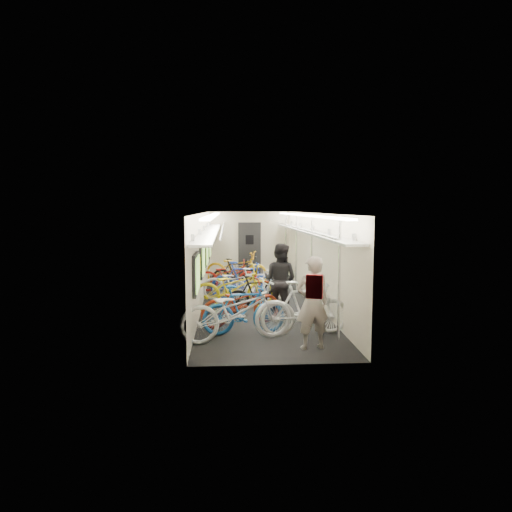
{
  "coord_description": "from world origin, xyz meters",
  "views": [
    {
      "loc": [
        -0.84,
        -12.12,
        2.53
      ],
      "look_at": [
        -0.01,
        0.96,
        1.15
      ],
      "focal_mm": 32.0,
      "sensor_mm": 36.0,
      "label": 1
    }
  ],
  "objects": [
    {
      "name": "backpack",
      "position": [
        0.55,
        -4.99,
        1.28
      ],
      "size": [
        0.29,
        0.22,
        0.38
      ],
      "primitive_type": "cube",
      "rotation": [
        0.0,
        0.0,
        -0.34
      ],
      "color": "red",
      "rests_on": "passenger_near"
    },
    {
      "name": "bicycle_9",
      "position": [
        -0.55,
        2.29,
        0.47
      ],
      "size": [
        1.57,
        0.48,
        0.94
      ],
      "primitive_type": "imported",
      "rotation": [
        0.0,
        0.0,
        1.55
      ],
      "color": "black",
      "rests_on": "ground"
    },
    {
      "name": "bicycle_0",
      "position": [
        -0.66,
        -3.61,
        0.58
      ],
      "size": [
        2.33,
        1.32,
        1.16
      ],
      "primitive_type": "imported",
      "rotation": [
        0.0,
        0.0,
        1.84
      ],
      "color": "silver",
      "rests_on": "ground"
    },
    {
      "name": "passenger_mid",
      "position": [
        0.39,
        -1.63,
        0.86
      ],
      "size": [
        1.05,
        0.99,
        1.71
      ],
      "primitive_type": "imported",
      "rotation": [
        0.0,
        0.0,
        2.6
      ],
      "color": "black",
      "rests_on": "ground"
    },
    {
      "name": "bicycle_8",
      "position": [
        -0.82,
        1.66,
        0.48
      ],
      "size": [
        1.85,
        0.7,
        0.96
      ],
      "primitive_type": "imported",
      "rotation": [
        0.0,
        0.0,
        1.54
      ],
      "color": "maroon",
      "rests_on": "ground"
    },
    {
      "name": "bicycle_10",
      "position": [
        -0.54,
        2.85,
        0.56
      ],
      "size": [
        2.25,
        1.33,
        1.12
      ],
      "primitive_type": "imported",
      "rotation": [
        0.0,
        0.0,
        1.27
      ],
      "color": "gold",
      "rests_on": "ground"
    },
    {
      "name": "passenger_near",
      "position": [
        0.68,
        -4.17,
        0.84
      ],
      "size": [
        0.68,
        0.51,
        1.69
      ],
      "primitive_type": "imported",
      "rotation": [
        0.0,
        0.0,
        3.33
      ],
      "color": "gray",
      "rests_on": "ground"
    },
    {
      "name": "bicycle_1",
      "position": [
        -0.52,
        -3.16,
        0.5
      ],
      "size": [
        1.72,
        0.68,
        1.01
      ],
      "primitive_type": "imported",
      "rotation": [
        0.0,
        0.0,
        1.7
      ],
      "color": "#1B59A6",
      "rests_on": "ground"
    },
    {
      "name": "train_car_shell",
      "position": [
        -0.36,
        0.71,
        1.66
      ],
      "size": [
        10.0,
        10.0,
        10.0
      ],
      "color": "black",
      "rests_on": "ground"
    },
    {
      "name": "bicycle_2",
      "position": [
        -0.55,
        -2.45,
        0.49
      ],
      "size": [
        1.96,
        1.35,
        0.98
      ],
      "primitive_type": "imported",
      "rotation": [
        0.0,
        0.0,
        1.99
      ],
      "color": "maroon",
      "rests_on": "ground"
    },
    {
      "name": "bicycle_4",
      "position": [
        -0.69,
        -0.9,
        0.56
      ],
      "size": [
        2.25,
        1.27,
        1.12
      ],
      "primitive_type": "imported",
      "rotation": [
        0.0,
        0.0,
        1.83
      ],
      "color": "gold",
      "rests_on": "ground"
    },
    {
      "name": "bicycle_11",
      "position": [
        0.7,
        -3.3,
        0.55
      ],
      "size": [
        1.89,
        0.78,
        1.1
      ],
      "primitive_type": "imported",
      "rotation": [
        0.0,
        0.0,
        1.72
      ],
      "color": "silver",
      "rests_on": "ground"
    },
    {
      "name": "bicycle_7",
      "position": [
        -0.41,
        0.27,
        0.54
      ],
      "size": [
        1.82,
        0.59,
        1.08
      ],
      "primitive_type": "imported",
      "rotation": [
        0.0,
        0.0,
        1.52
      ],
      "color": "#1A349D",
      "rests_on": "ground"
    },
    {
      "name": "bicycle_12",
      "position": [
        -0.37,
        3.53,
        0.44
      ],
      "size": [
        1.78,
        1.14,
        0.88
      ],
      "primitive_type": "imported",
      "rotation": [
        0.0,
        0.0,
        1.93
      ],
      "color": "#5B5A5E",
      "rests_on": "ground"
    },
    {
      "name": "bicycle_5",
      "position": [
        -0.1,
        -0.03,
        0.47
      ],
      "size": [
        1.55,
        0.44,
        0.93
      ],
      "primitive_type": "imported",
      "rotation": [
        0.0,
        0.0,
        1.57
      ],
      "color": "#BCBBBD",
      "rests_on": "ground"
    },
    {
      "name": "bicycle_3",
      "position": [
        -0.13,
        -1.37,
        0.46
      ],
      "size": [
        1.6,
        0.69,
        0.93
      ],
      "primitive_type": "imported",
      "rotation": [
        0.0,
        0.0,
        1.74
      ],
      "color": "black",
      "rests_on": "ground"
    },
    {
      "name": "bicycle_6",
      "position": [
        -0.61,
        0.29,
        0.48
      ],
      "size": [
        1.87,
        0.73,
        0.97
      ],
      "primitive_type": "imported",
      "rotation": [
        0.0,
        0.0,
        1.52
      ],
      "color": "#B3B4B8",
      "rests_on": "ground"
    }
  ]
}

